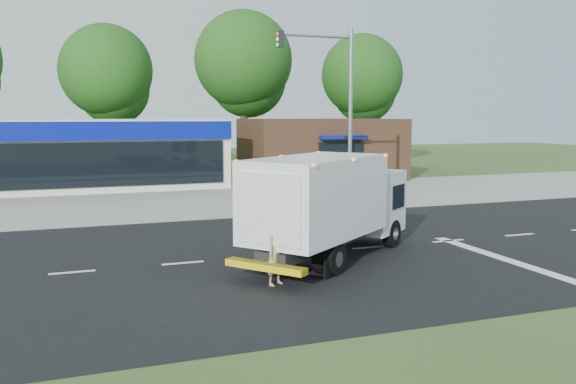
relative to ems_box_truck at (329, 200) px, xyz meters
name	(u,v)px	position (x,y,z in m)	size (l,w,h in m)	color
ground	(369,248)	(1.91, 1.08, -1.78)	(120.00, 120.00, 0.00)	#385123
road_asphalt	(369,248)	(1.91, 1.08, -1.78)	(60.00, 14.00, 0.02)	black
sidewalk	(283,209)	(1.91, 9.28, -1.72)	(60.00, 2.40, 0.12)	gray
parking_apron	(246,195)	(1.91, 15.08, -1.77)	(60.00, 9.00, 0.02)	gray
lane_markings	(429,253)	(3.26, -0.27, -1.76)	(55.20, 7.00, 0.01)	silver
ems_box_truck	(329,200)	(0.00, 0.00, 0.00)	(6.83, 5.96, 3.09)	black
emergency_worker	(276,251)	(-2.31, -1.94, -0.92)	(0.72, 0.64, 1.75)	tan
retail_strip_mall	(65,154)	(-7.09, 21.01, 0.23)	(18.00, 6.20, 4.00)	beige
brown_storefront	(322,149)	(8.91, 21.06, 0.22)	(10.00, 6.70, 4.00)	#382316
traffic_signal_pole	(337,99)	(4.27, 8.68, 3.14)	(3.51, 0.25, 8.00)	gray
background_trees	(179,72)	(1.07, 29.25, 5.60)	(36.77, 7.39, 12.10)	#332114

